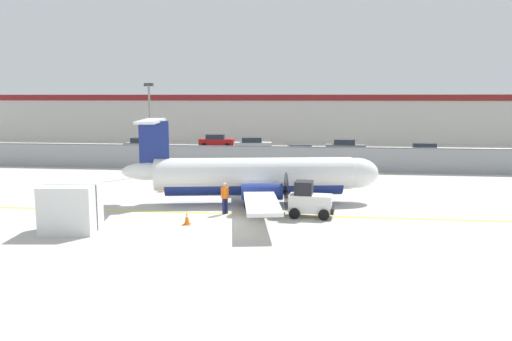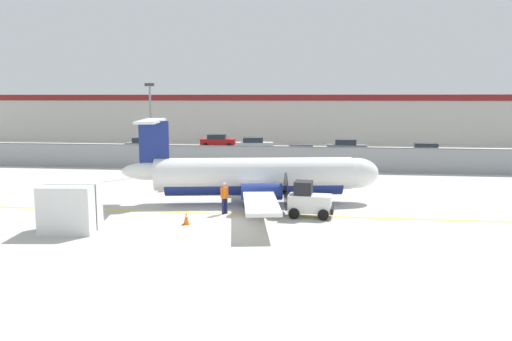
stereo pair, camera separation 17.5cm
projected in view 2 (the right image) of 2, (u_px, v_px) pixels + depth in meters
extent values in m
plane|color=#BCB7AD|center=(223.00, 223.00, 24.77)|extent=(140.00, 140.00, 0.00)
cube|color=yellow|center=(230.00, 214.00, 26.73)|extent=(84.00, 0.20, 0.01)
cube|color=gray|center=(263.00, 159.00, 42.29)|extent=(98.00, 0.04, 2.00)
cylinder|color=slate|center=(263.00, 147.00, 42.14)|extent=(98.00, 0.10, 0.10)
cube|color=#38383A|center=(275.00, 154.00, 53.72)|extent=(98.00, 17.00, 0.12)
cube|color=beige|center=(286.00, 118.00, 71.41)|extent=(91.00, 8.00, 6.50)
cube|color=maroon|center=(284.00, 98.00, 67.06)|extent=(91.00, 0.20, 0.80)
cylinder|color=white|center=(254.00, 174.00, 29.17)|extent=(11.66, 3.83, 1.90)
ellipsoid|color=white|center=(356.00, 173.00, 29.46)|extent=(2.92, 2.23, 1.80)
ellipsoid|color=white|center=(150.00, 171.00, 28.86)|extent=(3.37, 1.58, 1.05)
cylinder|color=navy|center=(254.00, 183.00, 29.25)|extent=(10.42, 3.22, 1.48)
cube|color=white|center=(256.00, 183.00, 29.26)|extent=(4.30, 16.04, 0.18)
cylinder|color=navy|center=(257.00, 176.00, 31.84)|extent=(2.32, 1.26, 0.90)
cone|color=black|center=(275.00, 176.00, 31.89)|extent=(0.52, 0.51, 0.44)
cylinder|color=#262626|center=(277.00, 176.00, 31.90)|extent=(0.40, 2.08, 2.10)
cylinder|color=navy|center=(262.00, 192.00, 26.70)|extent=(2.32, 1.26, 0.90)
cone|color=black|center=(283.00, 192.00, 26.75)|extent=(0.52, 0.51, 0.44)
cylinder|color=#262626|center=(286.00, 191.00, 26.76)|extent=(0.40, 2.08, 2.10)
cube|color=navy|center=(154.00, 148.00, 28.67)|extent=(1.71, 0.47, 3.10)
cube|color=white|center=(151.00, 121.00, 28.44)|extent=(1.90, 4.92, 0.14)
cylinder|color=#59595B|center=(322.00, 189.00, 29.50)|extent=(0.16, 0.16, 0.97)
cylinder|color=black|center=(322.00, 197.00, 29.58)|extent=(0.63, 0.32, 0.60)
cylinder|color=#59595B|center=(248.00, 183.00, 31.48)|extent=(0.16, 0.16, 0.90)
cylinder|color=black|center=(248.00, 190.00, 31.54)|extent=(0.79, 0.35, 0.76)
cylinder|color=#59595B|center=(250.00, 197.00, 27.11)|extent=(0.16, 0.16, 0.90)
cylinder|color=black|center=(250.00, 205.00, 27.18)|extent=(0.79, 0.35, 0.76)
cube|color=silver|center=(310.00, 203.00, 25.95)|extent=(2.29, 1.30, 0.90)
cube|color=black|center=(303.00, 188.00, 25.91)|extent=(0.99, 1.08, 0.70)
cube|color=black|center=(332.00, 210.00, 25.75)|extent=(0.26, 1.11, 0.30)
cylinder|color=black|center=(325.00, 210.00, 26.44)|extent=(0.57, 0.23, 0.56)
cylinder|color=black|center=(323.00, 215.00, 25.28)|extent=(0.57, 0.23, 0.56)
cylinder|color=black|center=(297.00, 208.00, 26.76)|extent=(0.57, 0.23, 0.56)
cylinder|color=black|center=(294.00, 213.00, 25.60)|extent=(0.57, 0.23, 0.56)
cylinder|color=#191E4C|center=(226.00, 206.00, 26.76)|extent=(0.22, 0.22, 0.85)
cylinder|color=#191E4C|center=(223.00, 206.00, 26.62)|extent=(0.22, 0.22, 0.85)
cylinder|color=orange|center=(225.00, 193.00, 26.58)|extent=(0.48, 0.48, 0.60)
cylinder|color=orange|center=(228.00, 192.00, 26.73)|extent=(0.14, 0.14, 0.55)
cylinder|color=orange|center=(221.00, 193.00, 26.42)|extent=(0.14, 0.14, 0.55)
sphere|color=tan|center=(224.00, 185.00, 26.52)|extent=(0.22, 0.22, 0.22)
cube|color=silver|center=(70.00, 208.00, 23.20)|extent=(2.60, 2.25, 2.20)
cube|color=#333338|center=(70.00, 208.00, 23.20)|extent=(2.43, 0.34, 2.20)
cube|color=orange|center=(266.00, 197.00, 31.18)|extent=(0.36, 0.36, 0.04)
cone|color=orange|center=(266.00, 192.00, 31.14)|extent=(0.28, 0.28, 0.60)
cylinder|color=white|center=(266.00, 190.00, 31.12)|extent=(0.17, 0.17, 0.08)
cube|color=orange|center=(186.00, 224.00, 24.52)|extent=(0.36, 0.36, 0.04)
cone|color=orange|center=(186.00, 218.00, 24.47)|extent=(0.28, 0.28, 0.60)
cylinder|color=white|center=(186.00, 216.00, 24.46)|extent=(0.17, 0.17, 0.08)
cube|color=orange|center=(161.00, 191.00, 32.95)|extent=(0.36, 0.36, 0.04)
cone|color=orange|center=(161.00, 187.00, 32.90)|extent=(0.28, 0.28, 0.60)
cylinder|color=white|center=(161.00, 185.00, 32.89)|extent=(0.17, 0.17, 0.08)
cube|color=gray|center=(145.00, 146.00, 55.68)|extent=(4.39, 2.25, 0.80)
cube|color=#262D38|center=(144.00, 140.00, 55.62)|extent=(2.39, 1.84, 0.56)
cylinder|color=black|center=(160.00, 149.00, 56.23)|extent=(0.62, 0.28, 0.60)
cylinder|color=black|center=(153.00, 150.00, 54.51)|extent=(0.62, 0.28, 0.60)
cylinder|color=black|center=(138.00, 148.00, 56.95)|extent=(0.62, 0.28, 0.60)
cylinder|color=black|center=(130.00, 150.00, 55.22)|extent=(0.62, 0.28, 0.60)
cube|color=red|center=(218.00, 142.00, 60.74)|extent=(4.31, 1.98, 0.80)
cube|color=#262D38|center=(217.00, 137.00, 60.65)|extent=(2.30, 1.70, 0.56)
cylinder|color=black|center=(230.00, 144.00, 61.60)|extent=(0.61, 0.24, 0.60)
cylinder|color=black|center=(229.00, 145.00, 59.82)|extent=(0.61, 0.24, 0.60)
cylinder|color=black|center=(208.00, 144.00, 61.76)|extent=(0.61, 0.24, 0.60)
cylinder|color=black|center=(206.00, 145.00, 59.98)|extent=(0.61, 0.24, 0.60)
cube|color=silver|center=(254.00, 146.00, 56.18)|extent=(4.36, 2.14, 0.80)
cube|color=#262D38|center=(253.00, 140.00, 56.08)|extent=(2.36, 1.79, 0.56)
cylinder|color=black|center=(267.00, 148.00, 57.10)|extent=(0.62, 0.26, 0.60)
cylinder|color=black|center=(267.00, 149.00, 55.32)|extent=(0.62, 0.26, 0.60)
cylinder|color=black|center=(242.00, 148.00, 57.14)|extent=(0.62, 0.26, 0.60)
cylinder|color=black|center=(242.00, 149.00, 55.36)|extent=(0.62, 0.26, 0.60)
cube|color=silver|center=(302.00, 155.00, 47.64)|extent=(4.39, 2.24, 0.80)
cube|color=#262D38|center=(301.00, 148.00, 47.54)|extent=(2.39, 1.84, 0.56)
cylinder|color=black|center=(315.00, 157.00, 48.59)|extent=(0.62, 0.28, 0.60)
cylinder|color=black|center=(318.00, 159.00, 46.81)|extent=(0.62, 0.28, 0.60)
cylinder|color=black|center=(287.00, 157.00, 48.56)|extent=(0.62, 0.28, 0.60)
cylinder|color=black|center=(288.00, 159.00, 46.78)|extent=(0.62, 0.28, 0.60)
cube|color=slate|center=(347.00, 148.00, 53.46)|extent=(4.29, 1.93, 0.80)
cube|color=#262D38|center=(346.00, 142.00, 53.39)|extent=(2.28, 1.68, 0.56)
cylinder|color=black|center=(360.00, 151.00, 54.14)|extent=(0.61, 0.23, 0.60)
cylinder|color=black|center=(360.00, 152.00, 52.39)|extent=(0.61, 0.23, 0.60)
cylinder|color=black|center=(334.00, 150.00, 54.63)|extent=(0.61, 0.23, 0.60)
cylinder|color=black|center=(334.00, 152.00, 52.88)|extent=(0.61, 0.23, 0.60)
cube|color=silver|center=(427.00, 153.00, 49.26)|extent=(4.35, 2.12, 0.80)
cube|color=#262D38|center=(426.00, 146.00, 49.20)|extent=(2.35, 1.78, 0.56)
cylinder|color=black|center=(440.00, 155.00, 49.87)|extent=(0.62, 0.26, 0.60)
cylinder|color=black|center=(443.00, 157.00, 48.13)|extent=(0.62, 0.26, 0.60)
cylinder|color=black|center=(411.00, 155.00, 50.49)|extent=(0.62, 0.26, 0.60)
cylinder|color=black|center=(413.00, 157.00, 48.75)|extent=(0.62, 0.26, 0.60)
cylinder|color=slate|center=(151.00, 132.00, 39.29)|extent=(0.16, 0.16, 7.00)
cube|color=#333333|center=(150.00, 85.00, 38.75)|extent=(0.70, 0.30, 0.24)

